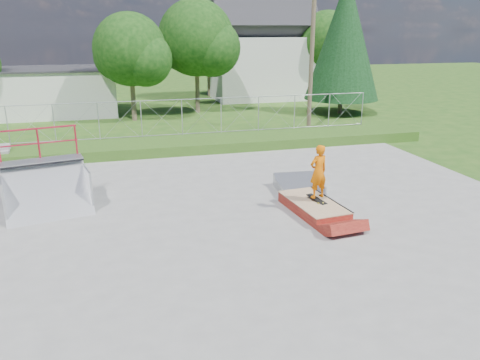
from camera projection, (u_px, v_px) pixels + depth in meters
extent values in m
plane|color=#235016|center=(235.00, 223.00, 14.08)|extent=(120.00, 120.00, 0.00)
cube|color=gray|center=(235.00, 222.00, 14.08)|extent=(20.00, 16.00, 0.04)
cube|color=#235016|center=(186.00, 144.00, 22.73)|extent=(24.00, 3.00, 0.50)
cube|color=maroon|center=(313.00, 207.00, 14.80)|extent=(1.47, 2.68, 0.36)
cube|color=tan|center=(314.00, 202.00, 14.74)|extent=(1.50, 2.71, 0.03)
cube|color=black|center=(317.00, 199.00, 14.77)|extent=(0.45, 0.82, 0.13)
imported|color=#E06404|center=(318.00, 174.00, 14.51)|extent=(0.70, 0.54, 1.70)
cube|color=silver|center=(40.00, 92.00, 31.84)|extent=(10.00, 6.00, 3.00)
cube|color=silver|center=(260.00, 68.00, 39.46)|extent=(8.00, 6.00, 5.00)
cube|color=#2B2B30|center=(261.00, 26.00, 38.42)|extent=(8.40, 6.08, 6.08)
cylinder|color=brown|center=(312.00, 59.00, 25.76)|extent=(0.24, 0.24, 8.00)
cylinder|color=brown|center=(133.00, 101.00, 29.75)|extent=(0.30, 0.30, 2.45)
sphere|color=#0F350E|center=(130.00, 49.00, 28.77)|extent=(4.48, 4.48, 4.48)
sphere|color=#0F350E|center=(145.00, 59.00, 28.64)|extent=(3.36, 3.36, 3.36)
cylinder|color=brown|center=(197.00, 92.00, 32.65)|extent=(0.30, 0.30, 2.80)
sphere|color=#0F350E|center=(196.00, 38.00, 31.54)|extent=(5.12, 5.12, 5.12)
sphere|color=#0F350E|center=(212.00, 48.00, 31.39)|extent=(3.84, 3.84, 3.84)
cylinder|color=brown|center=(324.00, 83.00, 39.23)|extent=(0.30, 0.30, 2.62)
sphere|color=#0F350E|center=(326.00, 41.00, 38.19)|extent=(4.80, 4.80, 4.80)
sphere|color=#0F350E|center=(339.00, 48.00, 38.05)|extent=(3.60, 3.60, 3.60)
cylinder|color=brown|center=(209.00, 84.00, 40.74)|extent=(0.30, 0.30, 2.10)
sphere|color=#0F350E|center=(209.00, 52.00, 39.90)|extent=(3.84, 3.84, 3.84)
sphere|color=#0F350E|center=(218.00, 58.00, 39.79)|extent=(2.88, 2.88, 2.88)
cylinder|color=brown|center=(340.00, 105.00, 32.52)|extent=(0.28, 0.28, 1.20)
cone|color=black|center=(345.00, 38.00, 31.16)|extent=(5.04, 5.04, 8.10)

